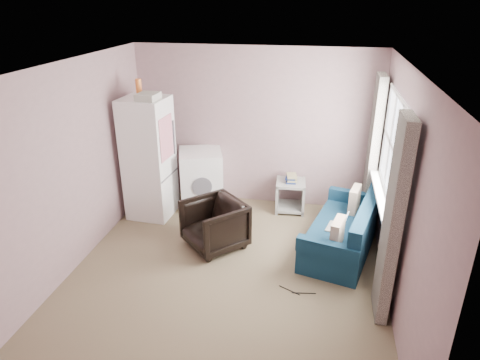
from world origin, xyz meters
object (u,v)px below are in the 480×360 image
object	(u,v)px
fridge	(149,158)
washing_machine	(201,177)
side_table	(290,194)
armchair	(214,222)
sofa	(345,232)

from	to	relation	value
fridge	washing_machine	size ratio (longest dim) A/B	2.26
washing_machine	side_table	bearing A→B (deg)	-14.75
armchair	side_table	distance (m)	1.57
armchair	fridge	distance (m)	1.51
side_table	sofa	distance (m)	1.32
washing_machine	sofa	world-z (taller)	washing_machine
washing_machine	armchair	bearing A→B (deg)	-84.64
armchair	side_table	world-z (taller)	armchair
fridge	sofa	xyz separation A→B (m)	(2.92, -0.51, -0.66)
armchair	sofa	bearing A→B (deg)	52.77
side_table	washing_machine	bearing A→B (deg)	-176.81
washing_machine	fridge	bearing A→B (deg)	-164.49
washing_machine	sofa	bearing A→B (deg)	-40.88
side_table	sofa	world-z (taller)	sofa
side_table	sofa	xyz separation A→B (m)	(0.82, -1.03, -0.02)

